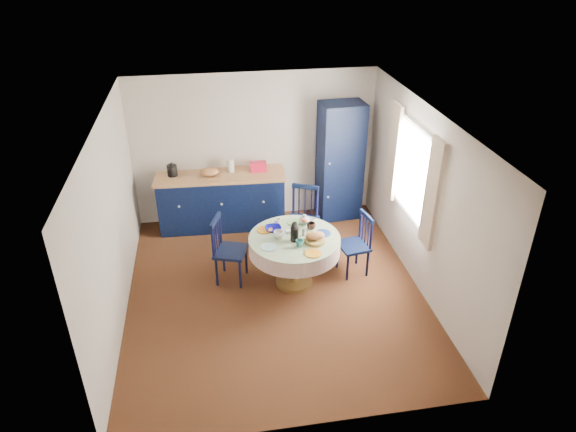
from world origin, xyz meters
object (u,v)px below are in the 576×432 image
object	(u,v)px
chair_right	(356,244)
mug_d	(277,222)
dining_table	(295,245)
mug_c	(311,226)
pantry_cabinet	(340,162)
chair_left	(228,249)
mug_a	(278,235)
cobalt_bowl	(273,229)
mug_b	(299,243)
kitchen_counter	(222,200)
chair_far	(303,219)

from	to	relation	value
chair_right	mug_d	world-z (taller)	chair_right
dining_table	mug_c	distance (m)	0.36
pantry_cabinet	chair_left	world-z (taller)	pantry_cabinet
mug_a	cobalt_bowl	xyz separation A→B (m)	(-0.04, 0.21, -0.03)
pantry_cabinet	mug_b	xyz separation A→B (m)	(-1.08, -2.09, -0.20)
pantry_cabinet	mug_c	bearing A→B (deg)	-121.22
pantry_cabinet	mug_a	world-z (taller)	pantry_cabinet
mug_b	dining_table	bearing A→B (deg)	94.11
chair_left	mug_b	xyz separation A→B (m)	(0.93, -0.48, 0.30)
mug_a	cobalt_bowl	bearing A→B (deg)	101.00
dining_table	mug_b	xyz separation A→B (m)	(0.02, -0.23, 0.17)
mug_a	mug_b	size ratio (longest dim) A/B	1.32
chair_left	mug_a	distance (m)	0.79
kitchen_counter	dining_table	xyz separation A→B (m)	(0.91, -1.81, 0.15)
kitchen_counter	mug_b	world-z (taller)	kitchen_counter
mug_c	dining_table	bearing A→B (deg)	-145.56
kitchen_counter	dining_table	distance (m)	2.04
chair_far	mug_a	size ratio (longest dim) A/B	7.52
chair_right	mug_c	bearing A→B (deg)	-103.80
chair_far	mug_b	size ratio (longest dim) A/B	9.95
dining_table	chair_right	distance (m)	0.94
cobalt_bowl	chair_left	bearing A→B (deg)	178.40
pantry_cabinet	mug_d	xyz separation A→B (m)	(-1.28, -1.48, -0.20)
chair_left	cobalt_bowl	distance (m)	0.71
dining_table	cobalt_bowl	size ratio (longest dim) A/B	5.62
mug_d	kitchen_counter	bearing A→B (deg)	116.67
kitchen_counter	chair_far	xyz separation A→B (m)	(1.19, -0.92, 0.04)
chair_left	chair_far	bearing A→B (deg)	-42.83
mug_c	mug_d	xyz separation A→B (m)	(-0.45, 0.19, -0.00)
kitchen_counter	mug_d	size ratio (longest dim) A/B	20.95
pantry_cabinet	dining_table	xyz separation A→B (m)	(-1.10, -1.85, -0.37)
pantry_cabinet	mug_b	world-z (taller)	pantry_cabinet
kitchen_counter	mug_a	xyz separation A→B (m)	(0.69, -1.80, 0.33)
chair_far	cobalt_bowl	distance (m)	0.90
chair_far	cobalt_bowl	xyz separation A→B (m)	(-0.55, -0.66, 0.26)
mug_a	chair_left	bearing A→B (deg)	161.58
chair_right	mug_a	world-z (taller)	chair_right
kitchen_counter	mug_d	world-z (taller)	kitchen_counter
dining_table	mug_c	world-z (taller)	dining_table
pantry_cabinet	chair_right	size ratio (longest dim) A/B	2.17
kitchen_counter	chair_right	distance (m)	2.48
dining_table	chair_left	bearing A→B (deg)	164.94
chair_left	mug_b	bearing A→B (deg)	-98.57
mug_a	kitchen_counter	bearing A→B (deg)	110.97
chair_far	mug_a	xyz separation A→B (m)	(-0.51, -0.88, 0.29)
chair_right	mug_b	xyz separation A→B (m)	(-0.90, -0.37, 0.34)
chair_far	mug_d	xyz separation A→B (m)	(-0.47, -0.52, 0.28)
mug_c	cobalt_bowl	size ratio (longest dim) A/B	0.54
pantry_cabinet	mug_a	size ratio (longest dim) A/B	14.75
kitchen_counter	chair_far	distance (m)	1.51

